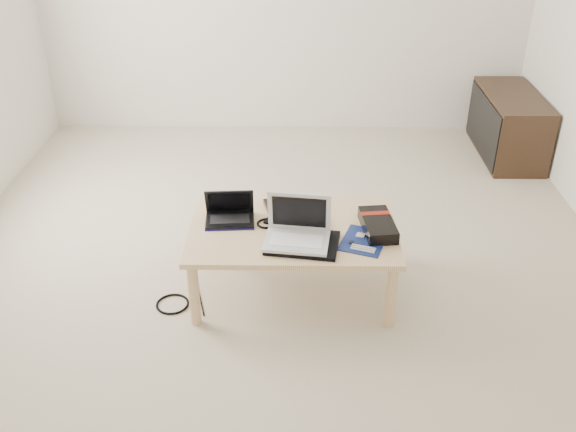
{
  "coord_description": "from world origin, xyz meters",
  "views": [
    {
      "loc": [
        0.1,
        -3.3,
        2.16
      ],
      "look_at": [
        0.06,
        -0.39,
        0.47
      ],
      "focal_mm": 40.0,
      "sensor_mm": 36.0,
      "label": 1
    }
  ],
  "objects_px": {
    "netbook": "(230,214)",
    "white_laptop": "(297,231)",
    "coffee_table": "(293,236)",
    "media_cabinet": "(508,125)",
    "gpu_box": "(378,225)"
  },
  "relations": [
    {
      "from": "netbook",
      "to": "media_cabinet",
      "type": "bearing_deg",
      "value": 41.01
    },
    {
      "from": "coffee_table",
      "to": "media_cabinet",
      "type": "xyz_separation_m",
      "value": [
        1.68,
        1.84,
        -0.1
      ]
    },
    {
      "from": "media_cabinet",
      "to": "netbook",
      "type": "height_order",
      "value": "netbook"
    },
    {
      "from": "coffee_table",
      "to": "white_laptop",
      "type": "height_order",
      "value": "white_laptop"
    },
    {
      "from": "coffee_table",
      "to": "white_laptop",
      "type": "relative_size",
      "value": 3.14
    },
    {
      "from": "media_cabinet",
      "to": "gpu_box",
      "type": "distance_m",
      "value": 2.24
    },
    {
      "from": "gpu_box",
      "to": "netbook",
      "type": "bearing_deg",
      "value": 173.03
    },
    {
      "from": "coffee_table",
      "to": "media_cabinet",
      "type": "distance_m",
      "value": 2.49
    },
    {
      "from": "netbook",
      "to": "white_laptop",
      "type": "distance_m",
      "value": 0.43
    },
    {
      "from": "media_cabinet",
      "to": "coffee_table",
      "type": "bearing_deg",
      "value": -132.44
    },
    {
      "from": "coffee_table",
      "to": "netbook",
      "type": "xyz_separation_m",
      "value": [
        -0.34,
        0.08,
        0.09
      ]
    },
    {
      "from": "white_laptop",
      "to": "gpu_box",
      "type": "relative_size",
      "value": 1.08
    },
    {
      "from": "media_cabinet",
      "to": "netbook",
      "type": "relative_size",
      "value": 3.29
    },
    {
      "from": "coffee_table",
      "to": "media_cabinet",
      "type": "bearing_deg",
      "value": 47.56
    },
    {
      "from": "coffee_table",
      "to": "media_cabinet",
      "type": "relative_size",
      "value": 1.22
    }
  ]
}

